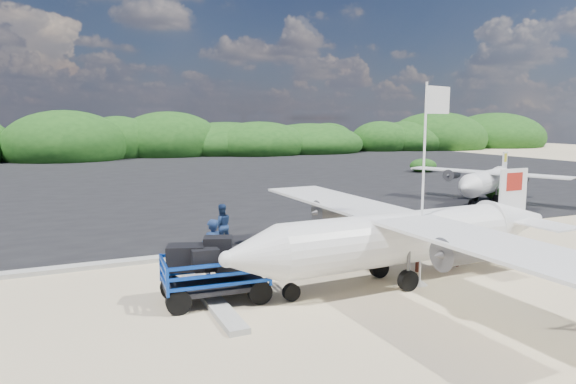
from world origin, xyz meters
name	(u,v)px	position (x,y,z in m)	size (l,w,h in m)	color
ground	(364,284)	(0.00, 0.00, 0.00)	(160.00, 160.00, 0.00)	beige
asphalt_apron	(168,178)	(0.00, 30.00, 0.00)	(90.00, 50.00, 0.04)	#B2B2B2
lagoon	(25,313)	(-9.00, 1.50, 0.00)	(9.00, 7.00, 0.40)	#B2B2B2
vegetation_band	(130,157)	(0.00, 55.00, 0.00)	(124.00, 8.00, 4.40)	#B2B2B2
baggage_cart	(216,301)	(-4.40, 0.38, 0.00)	(2.96, 1.69, 1.48)	#0A35A2
flagpole	(419,285)	(1.47, -0.68, 0.00)	(1.17, 0.49, 5.85)	white
signboard	(437,269)	(3.01, 0.36, 0.00)	(1.81, 0.17, 1.49)	#5B261A
crew_a	(212,250)	(-3.98, 2.14, 0.94)	(0.69, 0.45, 1.89)	navy
crew_b	(221,225)	(-2.55, 6.02, 0.82)	(0.80, 0.62, 1.65)	navy
crew_c	(372,236)	(1.87, 2.49, 0.74)	(0.87, 0.36, 1.48)	navy
aircraft_large	(298,175)	(10.54, 27.25, 0.00)	(13.61, 13.61, 4.08)	#B2B2B2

